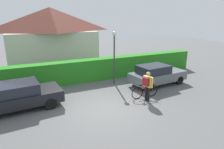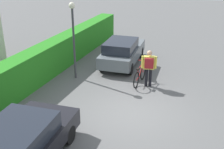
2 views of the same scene
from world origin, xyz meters
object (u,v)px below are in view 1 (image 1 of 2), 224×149
(street_lamp, at_px, (114,50))
(person_rider, at_px, (147,84))
(parked_car_near, at_px, (15,96))
(bicycle, at_px, (145,91))
(parked_car_far, at_px, (157,75))

(street_lamp, bearing_deg, person_rider, -85.15)
(parked_car_near, height_order, bicycle, parked_car_near)
(parked_car_near, bearing_deg, bicycle, -13.04)
(person_rider, distance_m, street_lamp, 3.74)
(bicycle, relative_size, street_lamp, 0.48)
(bicycle, distance_m, street_lamp, 3.65)
(parked_car_near, xyz_separation_m, parked_car_far, (8.68, -0.01, 0.01))
(bicycle, height_order, street_lamp, street_lamp)
(parked_car_near, bearing_deg, street_lamp, 13.52)
(parked_car_far, bearing_deg, parked_car_near, 179.94)
(bicycle, xyz_separation_m, person_rider, (-0.17, -0.44, 0.62))
(parked_car_near, xyz_separation_m, person_rider, (6.51, -1.99, 0.30))
(bicycle, xyz_separation_m, street_lamp, (-0.46, 3.04, 1.96))
(bicycle, bearing_deg, parked_car_near, 166.96)
(street_lamp, bearing_deg, parked_car_far, -31.39)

